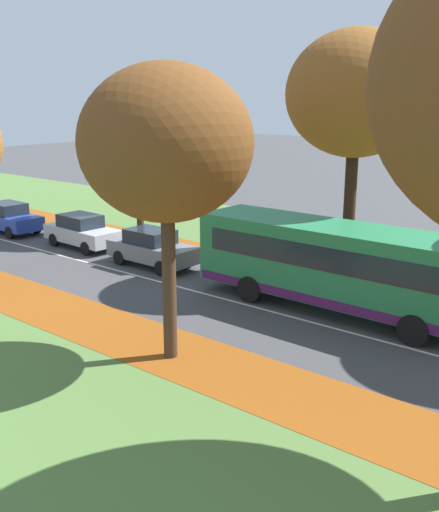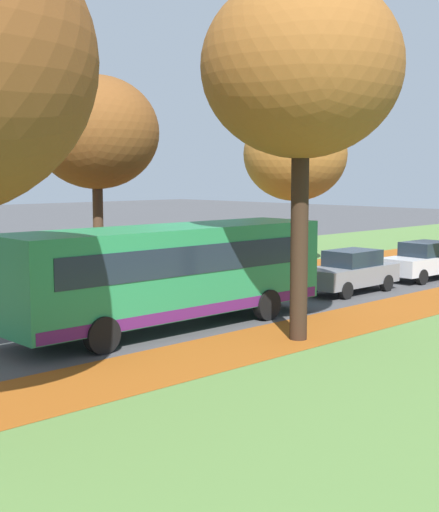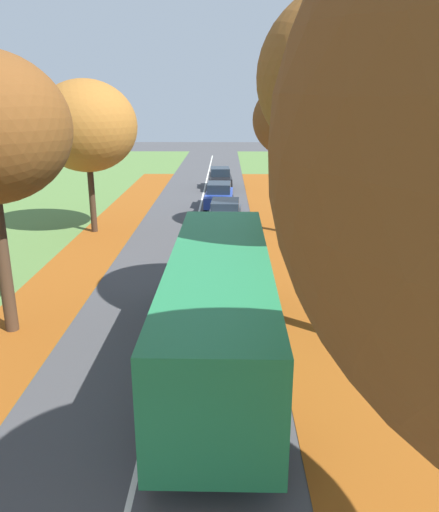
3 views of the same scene
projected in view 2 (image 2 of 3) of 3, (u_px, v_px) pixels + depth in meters
The scene contains 10 objects.
grass_verge_left at pixel (200, 263), 36.17m from camera, with size 12.00×90.00×0.01m, color #517538.
leaf_litter_left at pixel (167, 286), 28.74m from camera, with size 2.80×60.00×0.00m, color #8C4714.
leaf_litter_right at pixel (356, 319), 22.16m from camera, with size 2.80×60.00×0.00m, color #8C4714.
road_centre_line at pixel (349, 283), 29.58m from camera, with size 0.12×80.00×0.01m, color silver.
tree_left_near at pixel (96, 133), 26.11m from camera, with size 4.61×4.61×8.09m.
tree_left_mid at pixel (295, 154), 34.67m from camera, with size 5.05×5.05×7.73m.
tree_right_near at pixel (302, 68), 18.63m from camera, with size 5.31×5.31×9.68m.
bus at pixel (170, 270), 20.76m from camera, with size 2.74×10.42×2.98m.
car_grey_lead at pixel (350, 271), 27.10m from camera, with size 1.81×4.21×1.62m.
car_silver_following at pixel (424, 261), 30.44m from camera, with size 1.91×4.26×1.62m.
Camera 2 is at (17.35, -4.17, 4.50)m, focal length 50.00 mm.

